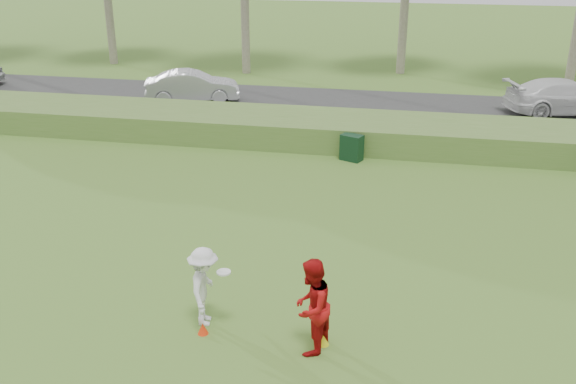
% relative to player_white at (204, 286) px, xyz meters
% --- Properties ---
extents(ground, '(120.00, 120.00, 0.00)m').
position_rel_player_white_xyz_m(ground, '(0.88, -0.27, -0.80)').
color(ground, '#3F6A23').
rests_on(ground, ground).
extents(reed_strip, '(80.00, 3.00, 0.90)m').
position_rel_player_white_xyz_m(reed_strip, '(0.88, 11.73, -0.35)').
color(reed_strip, '#4A712D').
rests_on(reed_strip, ground).
extents(park_road, '(80.00, 6.00, 0.06)m').
position_rel_player_white_xyz_m(park_road, '(0.88, 16.73, -0.77)').
color(park_road, '#2D2D2D').
rests_on(park_road, ground).
extents(player_white, '(0.90, 1.10, 1.59)m').
position_rel_player_white_xyz_m(player_white, '(0.00, 0.00, 0.00)').
color(player_white, silver).
rests_on(player_white, ground).
extents(player_red, '(0.87, 1.02, 1.82)m').
position_rel_player_white_xyz_m(player_red, '(2.13, -0.48, 0.11)').
color(player_red, '#A90E0F').
rests_on(player_red, ground).
extents(cone_orange, '(0.20, 0.20, 0.22)m').
position_rel_player_white_xyz_m(cone_orange, '(0.06, -0.38, -0.68)').
color(cone_orange, '#F2320C').
rests_on(cone_orange, ground).
extents(cone_yellow, '(0.22, 0.22, 0.24)m').
position_rel_player_white_xyz_m(cone_yellow, '(2.33, -0.28, -0.68)').
color(cone_yellow, yellow).
rests_on(cone_yellow, ground).
extents(utility_cabinet, '(0.80, 0.67, 0.86)m').
position_rel_player_white_xyz_m(utility_cabinet, '(1.78, 9.97, -0.37)').
color(utility_cabinet, black).
rests_on(utility_cabinet, ground).
extents(car_mid, '(4.27, 2.57, 1.33)m').
position_rel_player_white_xyz_m(car_mid, '(-5.83, 16.20, -0.07)').
color(car_mid, silver).
rests_on(car_mid, park_road).
extents(car_right, '(5.15, 3.18, 1.39)m').
position_rel_player_white_xyz_m(car_right, '(9.71, 17.20, -0.04)').
color(car_right, silver).
rests_on(car_right, park_road).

